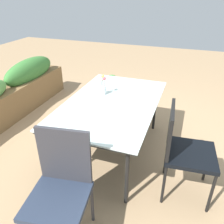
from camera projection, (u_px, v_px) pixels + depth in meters
name	position (u px, v px, depth m)	size (l,w,h in m)	color
ground_plane	(118.00, 147.00, 3.03)	(12.00, 12.00, 0.00)	#9E7F5B
dining_table	(112.00, 105.00, 2.65)	(1.64, 1.01, 0.70)	#B2C6C1
chair_end_left	(61.00, 184.00, 1.77)	(0.51, 0.51, 0.95)	#242F41
chair_near_left	(183.00, 147.00, 2.15)	(0.50, 0.50, 0.93)	black
flower_vase	(103.00, 88.00, 2.78)	(0.08, 0.08, 0.25)	silver
planter_box	(9.00, 95.00, 3.57)	(2.62, 0.36, 0.80)	brown
potted_plant	(112.00, 86.00, 4.26)	(0.24, 0.24, 0.46)	gray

